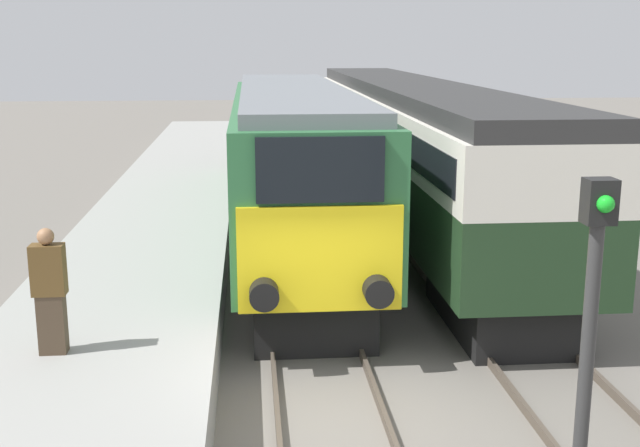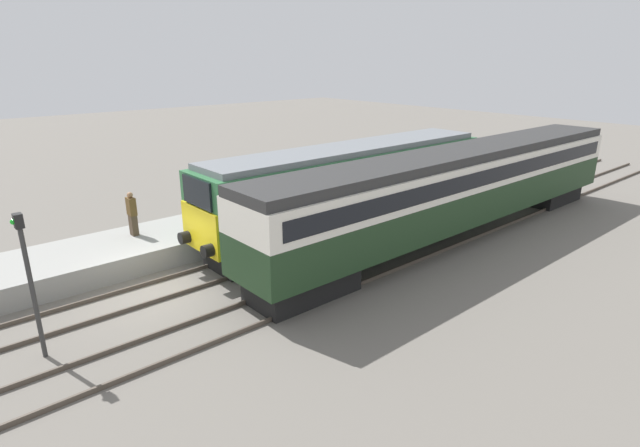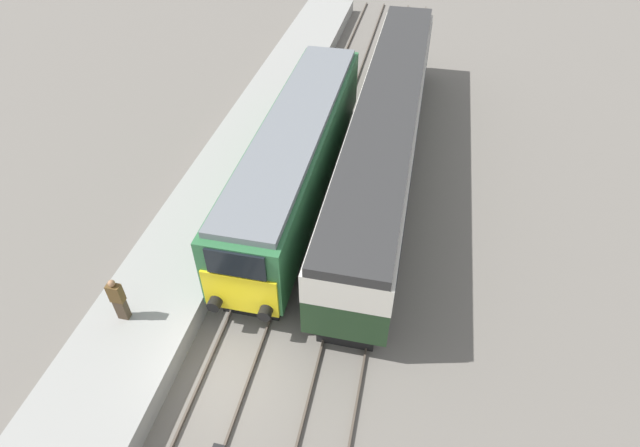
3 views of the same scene
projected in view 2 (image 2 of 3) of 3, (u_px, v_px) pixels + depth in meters
The scene contains 8 objects.
ground_plane at pixel (157, 292), 16.80m from camera, with size 120.00×120.00×0.00m, color slate.
platform_left at pixel (287, 212), 24.00m from camera, with size 3.50×50.00×0.84m.
rails_near_track at pixel (277, 254), 19.88m from camera, with size 1.51×60.00×0.14m.
rails_far_track at pixel (334, 281), 17.44m from camera, with size 1.50×60.00×0.14m.
locomotive at pixel (352, 185), 21.75m from camera, with size 2.70×15.13×3.94m.
passenger_carriage at pixel (460, 184), 21.19m from camera, with size 2.75×21.70×3.90m.
person_on_platform at pixel (132, 214), 19.43m from camera, with size 0.44×0.26×1.75m.
signal_post at pixel (29, 275), 12.46m from camera, with size 0.24×0.28×3.96m.
Camera 2 is at (15.09, -5.79, 7.53)m, focal length 28.00 mm.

